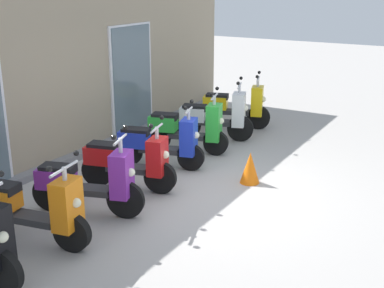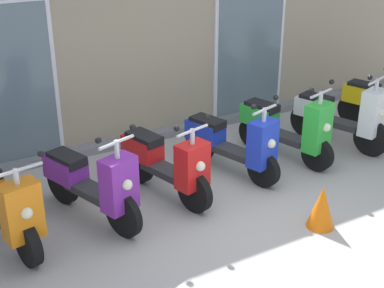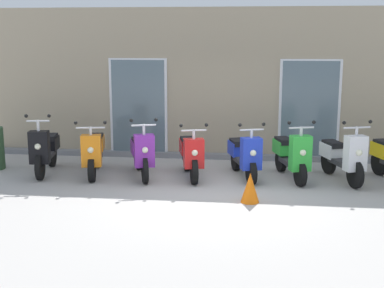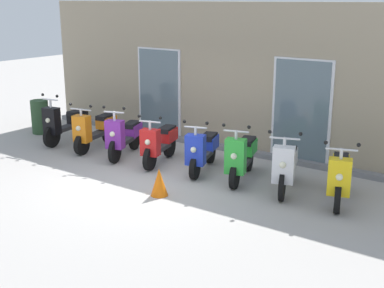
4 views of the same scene
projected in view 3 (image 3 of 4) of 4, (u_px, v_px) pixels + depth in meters
name	position (u px, v px, depth m)	size (l,w,h in m)	color
ground_plane	(212.00, 193.00, 9.68)	(40.00, 40.00, 0.00)	#A8A39E
storefront_facade	(223.00, 86.00, 12.25)	(11.23, 0.50, 3.44)	gray
scooter_black	(45.00, 150.00, 10.97)	(0.60, 1.65, 1.31)	black
scooter_orange	(94.00, 152.00, 10.87)	(0.70, 1.62, 1.20)	black
scooter_purple	(141.00, 153.00, 10.72)	(0.80, 1.58, 1.27)	black
scooter_red	(190.00, 154.00, 10.67)	(0.72, 1.54, 1.18)	black
scooter_blue	(244.00, 155.00, 10.65)	(0.77, 1.54, 1.20)	black
scooter_green	(291.00, 155.00, 10.54)	(0.76, 1.56, 1.25)	black
scooter_white	(343.00, 156.00, 10.37)	(0.82, 1.55, 1.28)	black
traffic_cone	(250.00, 188.00, 9.10)	(0.32, 0.32, 0.52)	orange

